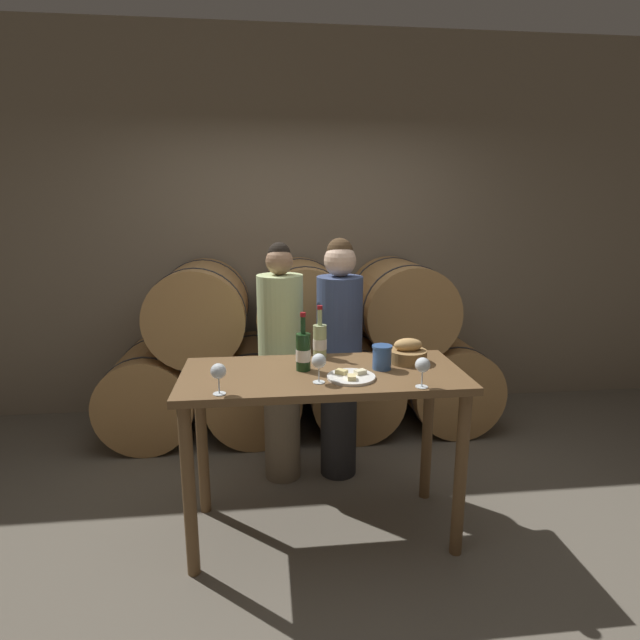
{
  "coord_description": "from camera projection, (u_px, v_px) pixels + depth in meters",
  "views": [
    {
      "loc": [
        -0.29,
        -2.47,
        1.8
      ],
      "look_at": [
        0.0,
        0.13,
        1.2
      ],
      "focal_mm": 28.0,
      "sensor_mm": 36.0,
      "label": 1
    }
  ],
  "objects": [
    {
      "name": "bread_basket",
      "position": [
        408.0,
        353.0,
        2.77
      ],
      "size": [
        0.21,
        0.21,
        0.14
      ],
      "color": "olive",
      "rests_on": "tasting_table"
    },
    {
      "name": "wine_glass_center",
      "position": [
        423.0,
        366.0,
        2.37
      ],
      "size": [
        0.07,
        0.07,
        0.15
      ],
      "color": "white",
      "rests_on": "tasting_table"
    },
    {
      "name": "tasting_table",
      "position": [
        323.0,
        399.0,
        2.65
      ],
      "size": [
        1.48,
        0.65,
        0.95
      ],
      "color": "brown",
      "rests_on": "ground_plane"
    },
    {
      "name": "wine_bottle_red",
      "position": [
        303.0,
        351.0,
        2.62
      ],
      "size": [
        0.08,
        0.08,
        0.31
      ],
      "color": "#193819",
      "rests_on": "tasting_table"
    },
    {
      "name": "blue_crock",
      "position": [
        382.0,
        356.0,
        2.65
      ],
      "size": [
        0.11,
        0.11,
        0.13
      ],
      "color": "#335693",
      "rests_on": "tasting_table"
    },
    {
      "name": "stone_wall_back",
      "position": [
        297.0,
        228.0,
        4.34
      ],
      "size": [
        10.0,
        0.12,
        3.2
      ],
      "color": "gray",
      "rests_on": "ground_plane"
    },
    {
      "name": "person_right",
      "position": [
        339.0,
        356.0,
        3.26
      ],
      "size": [
        0.3,
        0.3,
        1.6
      ],
      "color": "#232326",
      "rests_on": "ground_plane"
    },
    {
      "name": "ground_plane",
      "position": [
        323.0,
        530.0,
        2.83
      ],
      "size": [
        10.0,
        10.0,
        0.0
      ],
      "primitive_type": "plane",
      "color": "#665E51"
    },
    {
      "name": "cheese_plate",
      "position": [
        351.0,
        377.0,
        2.52
      ],
      "size": [
        0.25,
        0.25,
        0.04
      ],
      "color": "white",
      "rests_on": "tasting_table"
    },
    {
      "name": "wine_bottle_white",
      "position": [
        320.0,
        341.0,
        2.85
      ],
      "size": [
        0.08,
        0.08,
        0.3
      ],
      "color": "#ADBC7F",
      "rests_on": "tasting_table"
    },
    {
      "name": "person_left",
      "position": [
        281.0,
        362.0,
        3.23
      ],
      "size": [
        0.29,
        0.29,
        1.58
      ],
      "color": "#756651",
      "rests_on": "ground_plane"
    },
    {
      "name": "barrel_stack",
      "position": [
        303.0,
        353.0,
        4.03
      ],
      "size": [
        3.11,
        0.86,
        1.37
      ],
      "color": "#A87A47",
      "rests_on": "ground_plane"
    },
    {
      "name": "wine_glass_left",
      "position": [
        319.0,
        362.0,
        2.44
      ],
      "size": [
        0.07,
        0.07,
        0.15
      ],
      "color": "white",
      "rests_on": "tasting_table"
    },
    {
      "name": "wine_glass_far_left",
      "position": [
        218.0,
        372.0,
        2.29
      ],
      "size": [
        0.07,
        0.07,
        0.15
      ],
      "color": "white",
      "rests_on": "tasting_table"
    }
  ]
}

